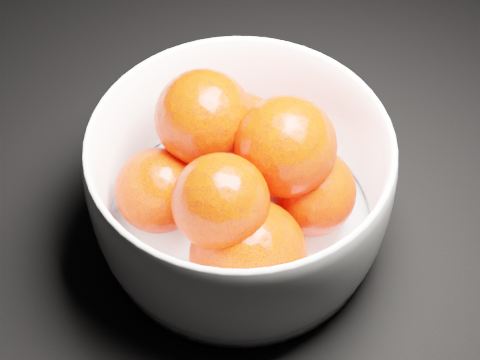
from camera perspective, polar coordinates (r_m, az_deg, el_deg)
ground at (r=0.73m, az=5.13°, el=10.36°), size 3.00×3.00×0.00m
bowl at (r=0.54m, az=0.00°, el=-0.39°), size 0.24×0.24×0.12m
orange_pile at (r=0.52m, az=0.06°, el=0.00°), size 0.17×0.18×0.13m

